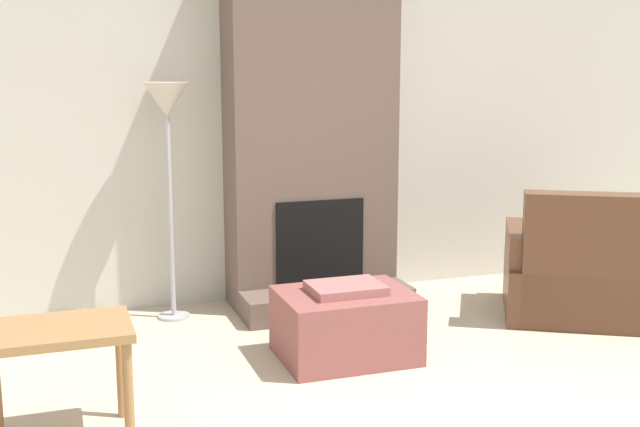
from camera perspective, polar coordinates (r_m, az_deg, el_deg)
wall_back at (r=5.71m, az=-1.41°, el=7.05°), size 8.39×0.06×2.60m
fireplace at (r=5.48m, az=-0.61°, el=6.21°), size 1.15×0.72×2.60m
ottoman at (r=4.59m, az=1.83°, el=-7.84°), size 0.74×0.57×0.44m
armchair at (r=5.54m, az=17.74°, el=-4.38°), size 1.18×1.16×0.87m
side_table at (r=3.70m, az=-18.14°, el=-8.93°), size 0.63×0.44×0.53m
floor_lamp_left at (r=5.19m, az=-10.83°, el=6.88°), size 0.29×0.29×1.54m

